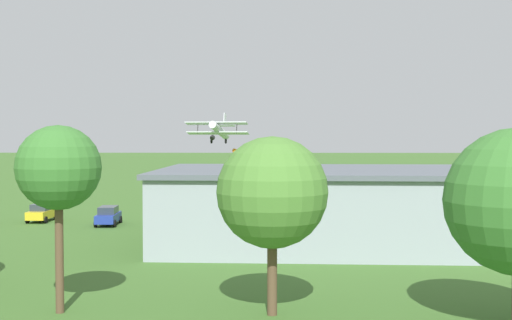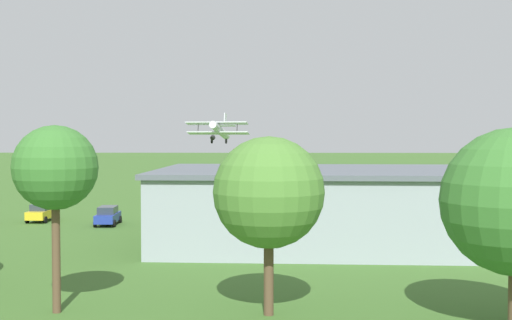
{
  "view_description": "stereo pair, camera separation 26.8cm",
  "coord_description": "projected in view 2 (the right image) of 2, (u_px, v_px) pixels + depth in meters",
  "views": [
    {
      "loc": [
        2.96,
        86.27,
        8.26
      ],
      "look_at": [
        4.54,
        10.39,
        5.28
      ],
      "focal_mm": 48.58,
      "sensor_mm": 36.0,
      "label": 1
    },
    {
      "loc": [
        2.69,
        86.27,
        8.26
      ],
      "look_at": [
        4.54,
        10.39,
        5.28
      ],
      "focal_mm": 48.58,
      "sensor_mm": 36.0,
      "label": 2
    }
  ],
  "objects": [
    {
      "name": "biplane",
      "position": [
        219.0,
        130.0,
        88.99
      ],
      "size": [
        8.28,
        7.9,
        4.05
      ],
      "color": "silver"
    },
    {
      "name": "car_blue",
      "position": [
        108.0,
        215.0,
        61.96
      ],
      "size": [
        2.03,
        4.34,
        1.68
      ],
      "color": "#23389E",
      "rests_on": "ground_plane"
    },
    {
      "name": "tree_behind_hangar_right",
      "position": [
        269.0,
        193.0,
        31.16
      ],
      "size": [
        5.06,
        5.06,
        8.11
      ],
      "color": "brown",
      "rests_on": "ground_plane"
    },
    {
      "name": "ground_plane",
      "position": [
        294.0,
        199.0,
        86.43
      ],
      "size": [
        400.0,
        400.0,
        0.0
      ],
      "primitive_type": "plane",
      "color": "#3D6628"
    },
    {
      "name": "car_yellow",
      "position": [
        42.0,
        212.0,
        64.49
      ],
      "size": [
        2.02,
        4.02,
        1.66
      ],
      "color": "gold",
      "rests_on": "ground_plane"
    },
    {
      "name": "hangar",
      "position": [
        350.0,
        207.0,
        50.83
      ],
      "size": [
        28.75,
        16.8,
        5.61
      ],
      "color": "#99A3AD",
      "rests_on": "ground_plane"
    },
    {
      "name": "person_walking_on_apron",
      "position": [
        396.0,
        209.0,
        66.9
      ],
      "size": [
        0.45,
        0.45,
        1.73
      ],
      "color": "#72338C",
      "rests_on": "ground_plane"
    },
    {
      "name": "car_white",
      "position": [
        174.0,
        216.0,
        61.59
      ],
      "size": [
        2.52,
        4.87,
        1.58
      ],
      "color": "white",
      "rests_on": "ground_plane"
    },
    {
      "name": "windsock",
      "position": [
        238.0,
        154.0,
        90.49
      ],
      "size": [
        1.37,
        1.42,
        6.23
      ],
      "color": "silver",
      "rests_on": "ground_plane"
    },
    {
      "name": "person_watching_takeoff",
      "position": [
        231.0,
        212.0,
        65.62
      ],
      "size": [
        0.48,
        0.48,
        1.52
      ],
      "color": "#B23333",
      "rests_on": "ground_plane"
    },
    {
      "name": "car_grey",
      "position": [
        473.0,
        214.0,
        63.58
      ],
      "size": [
        2.32,
        4.76,
        1.61
      ],
      "color": "slate",
      "rests_on": "ground_plane"
    },
    {
      "name": "tree_behind_hangar_left",
      "position": [
        55.0,
        169.0,
        31.53
      ],
      "size": [
        3.88,
        3.88,
        8.62
      ],
      "color": "brown",
      "rests_on": "ground_plane"
    }
  ]
}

